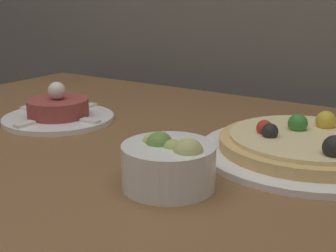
# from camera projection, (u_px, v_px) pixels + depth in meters

# --- Properties ---
(dining_table) EXTENTS (1.37, 0.81, 0.76)m
(dining_table) POSITION_uv_depth(u_px,v_px,m) (179.00, 200.00, 0.80)
(dining_table) COLOR brown
(dining_table) RESTS_ON ground_plane
(pizza_plate) EXTENTS (0.33, 0.33, 0.06)m
(pizza_plate) POSITION_uv_depth(u_px,v_px,m) (306.00, 146.00, 0.73)
(pizza_plate) COLOR white
(pizza_plate) RESTS_ON dining_table
(tartare_plate) EXTENTS (0.22, 0.22, 0.08)m
(tartare_plate) POSITION_uv_depth(u_px,v_px,m) (58.00, 112.00, 0.92)
(tartare_plate) COLOR white
(tartare_plate) RESTS_ON dining_table
(small_bowl) EXTENTS (0.12, 0.12, 0.07)m
(small_bowl) POSITION_uv_depth(u_px,v_px,m) (169.00, 163.00, 0.61)
(small_bowl) COLOR white
(small_bowl) RESTS_ON dining_table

